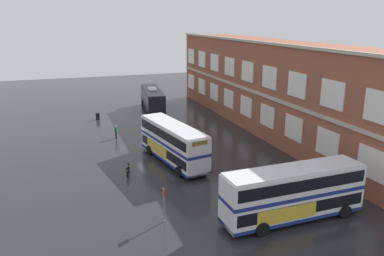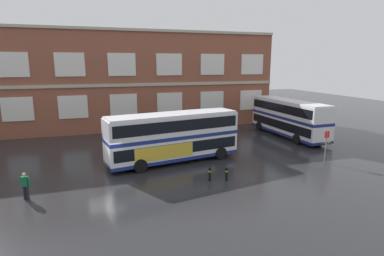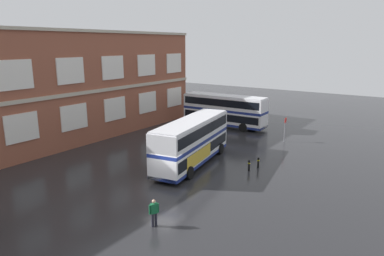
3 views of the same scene
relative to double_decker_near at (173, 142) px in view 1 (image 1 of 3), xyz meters
name	(u,v)px [view 1 (image 1 of 3)]	position (x,y,z in m)	size (l,w,h in m)	color
ground_plane	(165,145)	(-5.63, 0.71, -2.15)	(120.00, 120.00, 0.00)	#232326
brick_terminal_building	(274,86)	(-8.29, 16.69, 3.67)	(49.96, 8.19, 11.93)	brown
double_decker_near	(173,142)	(0.00, 0.00, 0.00)	(11.28, 4.43, 4.07)	silver
double_decker_middle	(293,193)	(14.48, 4.95, 0.00)	(3.09, 11.06, 4.07)	silver
touring_coach	(153,100)	(-23.09, 3.45, -0.24)	(12.22, 4.03, 3.80)	black
waiting_passenger	(116,131)	(-10.30, -4.40, -1.22)	(0.61, 0.39, 1.70)	black
bus_stand_flag	(164,202)	(11.72, -4.20, -0.51)	(0.44, 0.10, 2.70)	slate
station_litter_bin	(98,116)	(-20.61, -5.57, -1.63)	(0.60, 0.60, 1.03)	black
safety_bollard_west	(127,172)	(2.45, -5.28, -1.66)	(0.19, 0.19, 0.95)	black
safety_bollard_east	(129,168)	(1.32, -4.94, -1.66)	(0.19, 0.19, 0.95)	black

